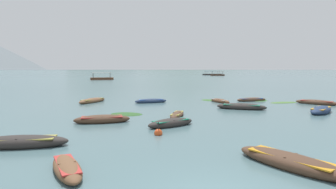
% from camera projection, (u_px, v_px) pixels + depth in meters
% --- Properties ---
extents(ground_plane, '(6000.00, 6000.00, 0.00)m').
position_uv_depth(ground_plane, '(152.00, 69.00, 1498.66)').
color(ground_plane, slate).
extents(mountain_1, '(632.71, 632.71, 191.94)m').
position_uv_depth(mountain_1, '(96.00, 50.00, 1416.73)').
color(mountain_1, '#4C5B56').
rests_on(mountain_1, ground).
extents(mountain_2, '(744.64, 744.64, 190.31)m').
position_uv_depth(mountain_2, '(184.00, 51.00, 1485.97)').
color(mountain_2, '#56665B').
rests_on(mountain_2, ground).
extents(rowboat_0, '(4.57, 2.73, 0.67)m').
position_uv_depth(rowboat_0, '(241.00, 107.00, 25.36)').
color(rowboat_0, '#2D2826').
rests_on(rowboat_0, ground).
extents(rowboat_1, '(2.91, 4.31, 0.58)m').
position_uv_depth(rowboat_1, '(92.00, 101.00, 30.46)').
color(rowboat_1, brown).
rests_on(rowboat_1, ground).
extents(rowboat_2, '(3.45, 2.74, 0.61)m').
position_uv_depth(rowboat_2, '(171.00, 123.00, 17.86)').
color(rowboat_2, '#2D2826').
rests_on(rowboat_2, ground).
extents(rowboat_3, '(3.67, 1.92, 0.54)m').
position_uv_depth(rowboat_3, '(151.00, 101.00, 30.14)').
color(rowboat_3, navy).
rests_on(rowboat_3, ground).
extents(rowboat_4, '(4.49, 1.57, 0.68)m').
position_uv_depth(rowboat_4, '(20.00, 142.00, 13.10)').
color(rowboat_4, '#2D2826').
rests_on(rowboat_4, ground).
extents(rowboat_5, '(3.46, 4.38, 0.65)m').
position_uv_depth(rowboat_5, '(290.00, 162.00, 10.37)').
color(rowboat_5, '#4C3323').
rests_on(rowboat_5, ground).
extents(rowboat_6, '(3.65, 3.67, 0.68)m').
position_uv_depth(rowboat_6, '(321.00, 110.00, 23.18)').
color(rowboat_6, navy).
rests_on(rowboat_6, ground).
extents(rowboat_7, '(3.93, 1.87, 0.66)m').
position_uv_depth(rowboat_7, '(102.00, 119.00, 19.04)').
color(rowboat_7, '#4C3323').
rests_on(rowboat_7, ground).
extents(rowboat_8, '(3.69, 1.59, 0.50)m').
position_uv_depth(rowboat_8, '(251.00, 100.00, 31.61)').
color(rowboat_8, '#4C3323').
rests_on(rowboat_8, ground).
extents(rowboat_9, '(3.72, 3.66, 0.58)m').
position_uv_depth(rowboat_9, '(317.00, 102.00, 28.80)').
color(rowboat_9, '#4C3323').
rests_on(rowboat_9, ground).
extents(rowboat_10, '(1.97, 3.21, 0.48)m').
position_uv_depth(rowboat_10, '(220.00, 101.00, 30.39)').
color(rowboat_10, brown).
rests_on(rowboat_10, ground).
extents(rowboat_11, '(1.73, 3.28, 0.40)m').
position_uv_depth(rowboat_11, '(177.00, 115.00, 21.54)').
color(rowboat_11, '#4C3323').
rests_on(rowboat_11, ground).
extents(rowboat_12, '(2.14, 3.25, 0.48)m').
position_uv_depth(rowboat_12, '(67.00, 168.00, 9.89)').
color(rowboat_12, brown).
rests_on(rowboat_12, ground).
extents(ferry_0, '(7.84, 4.69, 2.54)m').
position_uv_depth(ferry_0, '(102.00, 78.00, 92.87)').
color(ferry_0, brown).
rests_on(ferry_0, ground).
extents(ferry_1, '(11.18, 6.21, 2.54)m').
position_uv_depth(ferry_1, '(212.00, 74.00, 159.92)').
color(ferry_1, '#2D2826').
rests_on(ferry_1, ground).
extents(ferry_2, '(7.53, 3.89, 2.54)m').
position_uv_depth(ferry_2, '(217.00, 75.00, 146.33)').
color(ferry_2, '#4C3323').
rests_on(ferry_2, ground).
extents(mooring_buoy, '(0.47, 0.47, 0.86)m').
position_uv_depth(mooring_buoy, '(158.00, 133.00, 15.48)').
color(mooring_buoy, '#DB4C1E').
rests_on(mooring_buoy, ground).
extents(weed_patch_1, '(3.52, 1.98, 0.14)m').
position_uv_depth(weed_patch_1, '(284.00, 103.00, 30.12)').
color(weed_patch_1, '#477033').
rests_on(weed_patch_1, ground).
extents(weed_patch_2, '(3.12, 3.21, 0.14)m').
position_uv_depth(weed_patch_2, '(257.00, 100.00, 32.35)').
color(weed_patch_2, '#38662D').
rests_on(weed_patch_2, ground).
extents(weed_patch_3, '(2.72, 2.70, 0.14)m').
position_uv_depth(weed_patch_3, '(210.00, 100.00, 32.37)').
color(weed_patch_3, '#38662D').
rests_on(weed_patch_3, ground).
extents(weed_patch_4, '(3.12, 2.66, 0.14)m').
position_uv_depth(weed_patch_4, '(127.00, 114.00, 22.46)').
color(weed_patch_4, '#2D5628').
rests_on(weed_patch_4, ground).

